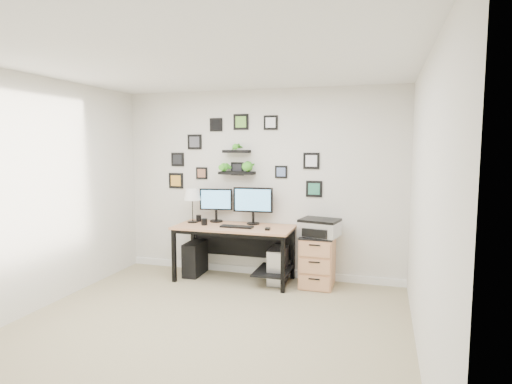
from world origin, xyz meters
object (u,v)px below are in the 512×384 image
(pc_tower_grey, at_px, (278,265))
(pc_tower_black, at_px, (195,258))
(mug, at_px, (204,222))
(printer, at_px, (320,227))
(file_cabinet, at_px, (317,261))
(monitor_left, at_px, (216,202))
(monitor_right, at_px, (253,202))
(table_lamp, at_px, (192,195))
(desk, at_px, (237,235))

(pc_tower_grey, bearing_deg, pc_tower_black, 179.62)
(mug, relative_size, printer, 0.17)
(mug, distance_m, file_cabinet, 1.61)
(monitor_left, xyz_separation_m, file_cabinet, (1.47, -0.14, -0.69))
(monitor_left, height_order, pc_tower_black, monitor_left)
(monitor_right, xyz_separation_m, pc_tower_grey, (0.39, -0.12, -0.82))
(table_lamp, bearing_deg, monitor_right, 6.98)
(table_lamp, height_order, printer, table_lamp)
(desk, bearing_deg, pc_tower_black, 175.57)
(monitor_right, height_order, mug, monitor_right)
(monitor_left, xyz_separation_m, pc_tower_black, (-0.27, -0.15, -0.79))
(monitor_right, height_order, printer, monitor_right)
(monitor_right, xyz_separation_m, table_lamp, (-0.86, -0.11, 0.08))
(pc_tower_black, bearing_deg, monitor_left, 27.10)
(pc_tower_black, relative_size, printer, 0.86)
(desk, distance_m, mug, 0.49)
(desk, xyz_separation_m, monitor_left, (-0.39, 0.20, 0.40))
(monitor_left, relative_size, printer, 0.87)
(pc_tower_grey, bearing_deg, monitor_right, 162.17)
(monitor_left, height_order, pc_tower_grey, monitor_left)
(mug, height_order, file_cabinet, mug)
(monitor_left, relative_size, table_lamp, 0.98)
(printer, bearing_deg, pc_tower_grey, 179.80)
(file_cabinet, relative_size, printer, 1.23)
(monitor_right, bearing_deg, monitor_left, 176.98)
(table_lamp, distance_m, pc_tower_black, 0.90)
(table_lamp, xyz_separation_m, printer, (1.80, -0.02, -0.36))
(monitor_right, relative_size, pc_tower_black, 1.17)
(table_lamp, relative_size, mug, 5.29)
(desk, height_order, printer, printer)
(file_cabinet, xyz_separation_m, printer, (0.02, -0.02, 0.45))
(desk, height_order, pc_tower_grey, desk)
(printer, bearing_deg, mug, -175.37)
(mug, xyz_separation_m, pc_tower_grey, (1.01, 0.13, -0.56))
(pc_tower_black, xyz_separation_m, printer, (1.76, -0.01, 0.55))
(pc_tower_black, xyz_separation_m, pc_tower_grey, (1.22, -0.01, -0.00))
(monitor_right, bearing_deg, pc_tower_grey, -17.83)
(table_lamp, bearing_deg, pc_tower_black, -18.88)
(monitor_right, xyz_separation_m, pc_tower_black, (-0.83, -0.12, -0.82))
(pc_tower_black, height_order, file_cabinet, file_cabinet)
(pc_tower_black, distance_m, file_cabinet, 1.74)
(monitor_right, distance_m, pc_tower_grey, 0.92)
(monitor_left, xyz_separation_m, printer, (1.49, -0.16, -0.25))
(pc_tower_grey, bearing_deg, table_lamp, 179.10)
(desk, distance_m, pc_tower_black, 0.77)
(mug, relative_size, pc_tower_grey, 0.19)
(monitor_right, distance_m, table_lamp, 0.87)
(table_lamp, relative_size, pc_tower_grey, 1.01)
(monitor_left, distance_m, monitor_right, 0.56)
(pc_tower_grey, height_order, printer, printer)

